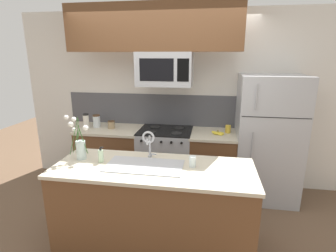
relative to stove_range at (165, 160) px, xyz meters
name	(u,v)px	position (x,y,z in m)	size (l,w,h in m)	color
ground_plane	(153,224)	(0.00, -0.90, -0.46)	(10.00, 10.00, 0.00)	brown
rear_partition	(189,100)	(0.30, 0.38, 0.84)	(5.20, 0.10, 2.60)	silver
splash_band	(169,110)	(0.00, 0.32, 0.69)	(3.21, 0.01, 0.48)	#4C4C51
back_counter_left	(112,157)	(-0.84, 0.00, -0.01)	(0.95, 0.65, 0.91)	brown
back_counter_right	(212,163)	(0.69, 0.00, -0.01)	(0.65, 0.65, 0.91)	brown
stove_range	(165,160)	(0.00, 0.00, 0.00)	(0.76, 0.64, 0.93)	#A8AAAF
microwave	(165,69)	(0.00, -0.02, 1.32)	(0.74, 0.40, 0.45)	#A8AAAF
upper_cabinet_band	(153,28)	(-0.15, -0.05, 1.85)	(2.29, 0.34, 0.60)	brown
refrigerator	(267,139)	(1.42, 0.02, 0.40)	(0.84, 0.74, 1.73)	#A8AAAF
storage_jar_tall	(86,121)	(-1.20, -0.04, 0.56)	(0.09, 0.09, 0.22)	silver
storage_jar_medium	(97,121)	(-1.06, 0.04, 0.54)	(0.11, 0.11, 0.19)	silver
storage_jar_short	(111,125)	(-0.82, 0.00, 0.51)	(0.10, 0.10, 0.11)	#997F5B
banana_bunch	(218,133)	(0.75, -0.06, 0.47)	(0.19, 0.13, 0.08)	yellow
coffee_tin	(228,129)	(0.89, 0.05, 0.50)	(0.08, 0.08, 0.11)	gold
island_counter	(154,207)	(0.10, -1.25, -0.01)	(1.98, 0.76, 0.91)	brown
kitchen_sink	(145,172)	(0.01, -1.25, 0.38)	(0.76, 0.40, 0.16)	#ADAFB5
sink_faucet	(149,141)	(0.01, -1.05, 0.65)	(0.14, 0.14, 0.31)	#B7BABF
dish_soap_bottle	(101,156)	(-0.45, -1.22, 0.52)	(0.06, 0.05, 0.16)	beige
drinking_glass	(193,162)	(0.48, -1.19, 0.50)	(0.07, 0.07, 0.11)	silver
flower_vase	(80,145)	(-0.70, -1.18, 0.60)	(0.22, 0.16, 0.49)	silver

